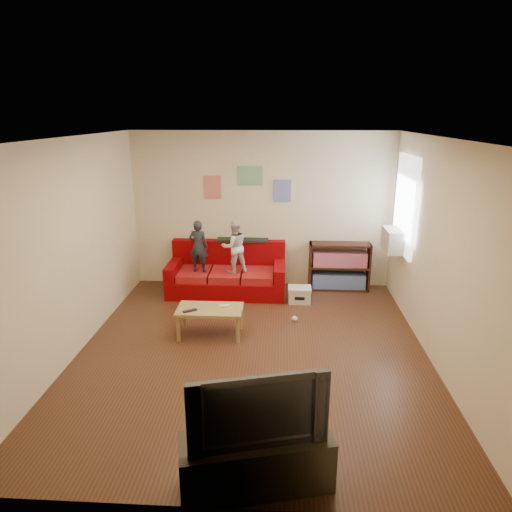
# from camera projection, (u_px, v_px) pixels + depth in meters

# --- Properties ---
(room_shell) EXTENTS (4.52, 5.02, 2.72)m
(room_shell) POSITION_uv_depth(u_px,v_px,m) (252.00, 252.00, 5.55)
(room_shell) COLOR #4F2C1C
(room_shell) RESTS_ON ground
(sofa) EXTENTS (1.98, 0.91, 0.87)m
(sofa) POSITION_uv_depth(u_px,v_px,m) (227.00, 275.00, 7.87)
(sofa) COLOR #7E0106
(sofa) RESTS_ON ground
(child_a) EXTENTS (0.34, 0.24, 0.88)m
(child_a) POSITION_uv_depth(u_px,v_px,m) (198.00, 246.00, 7.57)
(child_a) COLOR #212731
(child_a) RESTS_ON sofa
(child_b) EXTENTS (0.53, 0.48, 0.89)m
(child_b) POSITION_uv_depth(u_px,v_px,m) (234.00, 247.00, 7.53)
(child_b) COLOR silver
(child_b) RESTS_ON sofa
(coffee_table) EXTENTS (0.90, 0.50, 0.41)m
(coffee_table) POSITION_uv_depth(u_px,v_px,m) (210.00, 312.00, 6.28)
(coffee_table) COLOR #A88851
(coffee_table) RESTS_ON ground
(remote) EXTENTS (0.19, 0.14, 0.02)m
(remote) POSITION_uv_depth(u_px,v_px,m) (190.00, 311.00, 6.16)
(remote) COLOR black
(remote) RESTS_ON coffee_table
(game_controller) EXTENTS (0.15, 0.07, 0.03)m
(game_controller) POSITION_uv_depth(u_px,v_px,m) (225.00, 306.00, 6.30)
(game_controller) COLOR white
(game_controller) RESTS_ON coffee_table
(bookshelf) EXTENTS (1.04, 0.31, 0.83)m
(bookshelf) POSITION_uv_depth(u_px,v_px,m) (339.00, 269.00, 7.96)
(bookshelf) COLOR #341810
(bookshelf) RESTS_ON ground
(window) EXTENTS (0.04, 1.08, 1.48)m
(window) POSITION_uv_depth(u_px,v_px,m) (405.00, 205.00, 6.92)
(window) COLOR white
(window) RESTS_ON room_shell
(ac_unit) EXTENTS (0.28, 0.55, 0.35)m
(ac_unit) POSITION_uv_depth(u_px,v_px,m) (394.00, 240.00, 7.09)
(ac_unit) COLOR #B7B2A3
(ac_unit) RESTS_ON window
(artwork_left) EXTENTS (0.30, 0.01, 0.40)m
(artwork_left) POSITION_uv_depth(u_px,v_px,m) (212.00, 187.00, 7.85)
(artwork_left) COLOR #D87266
(artwork_left) RESTS_ON room_shell
(artwork_center) EXTENTS (0.42, 0.01, 0.32)m
(artwork_center) POSITION_uv_depth(u_px,v_px,m) (250.00, 176.00, 7.75)
(artwork_center) COLOR #72B27F
(artwork_center) RESTS_ON room_shell
(artwork_right) EXTENTS (0.30, 0.01, 0.38)m
(artwork_right) POSITION_uv_depth(u_px,v_px,m) (282.00, 191.00, 7.80)
(artwork_right) COLOR #727FCC
(artwork_right) RESTS_ON room_shell
(file_box) EXTENTS (0.38, 0.29, 0.26)m
(file_box) POSITION_uv_depth(u_px,v_px,m) (299.00, 295.00, 7.46)
(file_box) COLOR silver
(file_box) RESTS_ON ground
(tv_stand) EXTENTS (1.30, 0.70, 0.47)m
(tv_stand) POSITION_uv_depth(u_px,v_px,m) (256.00, 462.00, 3.73)
(tv_stand) COLOR #322B1D
(tv_stand) RESTS_ON ground
(television) EXTENTS (1.11, 0.42, 0.64)m
(television) POSITION_uv_depth(u_px,v_px,m) (256.00, 405.00, 3.57)
(television) COLOR black
(television) RESTS_ON tv_stand
(tissue) EXTENTS (0.10, 0.10, 0.09)m
(tissue) POSITION_uv_depth(u_px,v_px,m) (294.00, 319.00, 6.78)
(tissue) COLOR beige
(tissue) RESTS_ON ground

